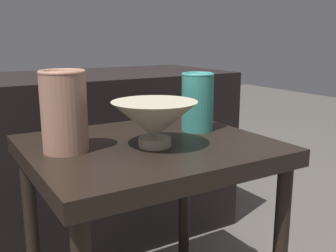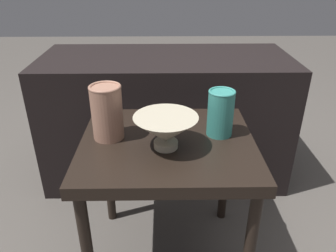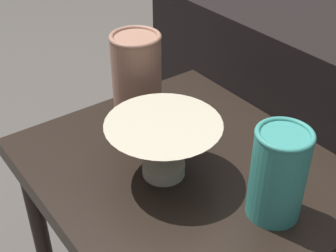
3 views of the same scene
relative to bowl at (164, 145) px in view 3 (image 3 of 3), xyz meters
name	(u,v)px [view 3 (image 3 of 3)]	position (x,y,z in m)	size (l,w,h in m)	color
table	(184,194)	(0.01, 0.04, -0.13)	(0.56, 0.49, 0.52)	black
bowl	(164,145)	(0.00, 0.00, 0.00)	(0.20, 0.20, 0.11)	#B2A88E
vase_textured_left	(137,75)	(-0.19, 0.07, 0.03)	(0.10, 0.10, 0.18)	#996B56
vase_colorful_right	(278,173)	(0.18, 0.08, 0.02)	(0.09, 0.09, 0.16)	teal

